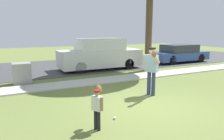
{
  "coord_description": "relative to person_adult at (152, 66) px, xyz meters",
  "views": [
    {
      "loc": [
        -3.98,
        -5.27,
        2.31
      ],
      "look_at": [
        -0.76,
        1.12,
        1.0
      ],
      "focal_mm": 33.77,
      "sensor_mm": 36.0,
      "label": 1
    }
  ],
  "objects": [
    {
      "name": "ground_plane",
      "position": [
        -0.63,
        2.77,
        -1.09
      ],
      "size": [
        48.0,
        48.0,
        0.0
      ],
      "primitive_type": "plane",
      "color": "olive"
    },
    {
      "name": "utility_cabinet",
      "position": [
        -4.07,
        3.98,
        -0.62
      ],
      "size": [
        0.76,
        0.7,
        0.95
      ],
      "primitive_type": "cube",
      "color": "gray",
      "rests_on": "ground"
    },
    {
      "name": "sidewalk_strip",
      "position": [
        -0.63,
        2.87,
        -1.06
      ],
      "size": [
        36.0,
        1.2,
        0.06
      ],
      "primitive_type": "cube",
      "color": "beige",
      "rests_on": "ground"
    },
    {
      "name": "baseball",
      "position": [
        -2.17,
        -1.3,
        -1.05
      ],
      "size": [
        0.07,
        0.07,
        0.07
      ],
      "primitive_type": "sphere",
      "color": "white",
      "rests_on": "ground"
    },
    {
      "name": "parked_wagon_blue",
      "position": [
        7.05,
        5.88,
        -0.43
      ],
      "size": [
        4.5,
        1.8,
        1.33
      ],
      "rotation": [
        0.0,
        0.0,
        3.14
      ],
      "color": "#2D478C",
      "rests_on": "road_surface"
    },
    {
      "name": "person_child",
      "position": [
        -2.78,
        -1.58,
        -0.42
      ],
      "size": [
        0.4,
        0.53,
        1.03
      ],
      "rotation": [
        0.0,
        0.0,
        0.54
      ],
      "color": "black",
      "rests_on": "ground"
    },
    {
      "name": "road_surface",
      "position": [
        -0.63,
        7.87,
        -1.08
      ],
      "size": [
        36.0,
        6.8,
        0.02
      ],
      "primitive_type": "cube",
      "color": "#424244",
      "rests_on": "ground"
    },
    {
      "name": "person_adult",
      "position": [
        0.0,
        0.0,
        0.0
      ],
      "size": [
        0.61,
        0.85,
        1.75
      ],
      "rotation": [
        0.0,
        0.0,
        -2.61
      ],
      "color": "navy",
      "rests_on": "ground"
    },
    {
      "name": "parked_van_white",
      "position": [
        0.54,
        5.89,
        -0.19
      ],
      "size": [
        5.0,
        1.95,
        1.88
      ],
      "rotation": [
        0.0,
        0.0,
        3.14
      ],
      "color": "silver",
      "rests_on": "road_surface"
    }
  ]
}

